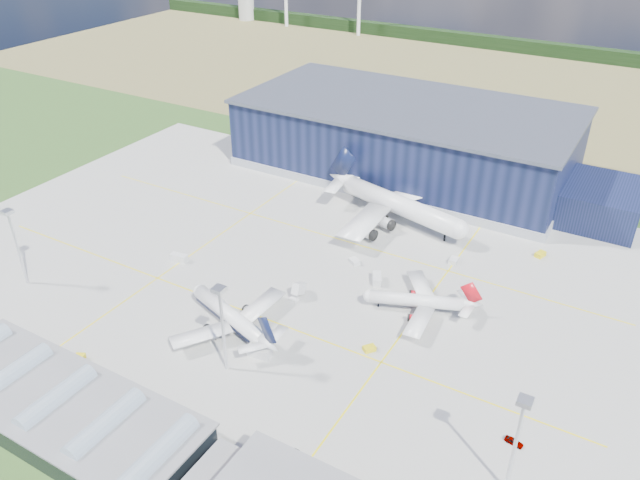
{
  "coord_description": "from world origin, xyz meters",
  "views": [
    {
      "loc": [
        83.53,
        -113.43,
        99.29
      ],
      "look_at": [
        7.58,
        17.12,
        9.94
      ],
      "focal_mm": 35.0,
      "sensor_mm": 36.0,
      "label": 1
    }
  ],
  "objects_px": {
    "light_mast_west": "(14,235)",
    "airliner_navy": "(230,309)",
    "hangar": "(413,142)",
    "light_mast_east": "(518,431)",
    "gse_cart_b": "(354,262)",
    "airliner_widebody": "(401,196)",
    "gse_cart_a": "(454,261)",
    "airliner_red": "(417,295)",
    "gse_van_a": "(179,258)",
    "gse_van_c": "(260,351)",
    "airstair": "(299,291)",
    "gse_tug_c": "(540,254)",
    "light_mast_center": "(222,316)",
    "gse_tug_b": "(369,349)",
    "car_b": "(297,454)",
    "gse_tug_a": "(79,360)",
    "gse_van_b": "(377,279)",
    "car_a": "(514,442)"
  },
  "relations": [
    {
      "from": "gse_van_a",
      "to": "car_b",
      "type": "height_order",
      "value": "gse_van_a"
    },
    {
      "from": "hangar",
      "to": "car_a",
      "type": "height_order",
      "value": "hangar"
    },
    {
      "from": "light_mast_center",
      "to": "airliner_widebody",
      "type": "distance_m",
      "value": 85.4
    },
    {
      "from": "light_mast_center",
      "to": "car_b",
      "type": "distance_m",
      "value": 33.68
    },
    {
      "from": "gse_tug_a",
      "to": "gse_tug_c",
      "type": "height_order",
      "value": "gse_tug_a"
    },
    {
      "from": "car_b",
      "to": "gse_tug_a",
      "type": "bearing_deg",
      "value": 90.72
    },
    {
      "from": "airstair",
      "to": "car_b",
      "type": "height_order",
      "value": "airstair"
    },
    {
      "from": "gse_tug_c",
      "to": "car_b",
      "type": "height_order",
      "value": "gse_tug_c"
    },
    {
      "from": "airliner_widebody",
      "to": "gse_van_b",
      "type": "height_order",
      "value": "airliner_widebody"
    },
    {
      "from": "light_mast_east",
      "to": "gse_van_a",
      "type": "xyz_separation_m",
      "value": [
        -105.87,
        30.17,
        -14.33
      ]
    },
    {
      "from": "airliner_red",
      "to": "gse_cart_b",
      "type": "height_order",
      "value": "airliner_red"
    },
    {
      "from": "gse_tug_a",
      "to": "gse_van_c",
      "type": "xyz_separation_m",
      "value": [
        35.38,
        23.3,
        0.59
      ]
    },
    {
      "from": "light_mast_west",
      "to": "gse_cart_b",
      "type": "distance_m",
      "value": 93.9
    },
    {
      "from": "hangar",
      "to": "gse_tug_c",
      "type": "distance_m",
      "value": 70.57
    },
    {
      "from": "airliner_navy",
      "to": "airliner_red",
      "type": "relative_size",
      "value": 1.12
    },
    {
      "from": "gse_cart_b",
      "to": "hangar",
      "type": "bearing_deg",
      "value": 41.5
    },
    {
      "from": "light_mast_west",
      "to": "airstair",
      "type": "height_order",
      "value": "light_mast_west"
    },
    {
      "from": "airliner_widebody",
      "to": "gse_cart_b",
      "type": "xyz_separation_m",
      "value": [
        -0.84,
        -30.1,
        -8.65
      ]
    },
    {
      "from": "light_mast_west",
      "to": "airliner_navy",
      "type": "bearing_deg",
      "value": 11.9
    },
    {
      "from": "gse_van_c",
      "to": "airstair",
      "type": "height_order",
      "value": "airstair"
    },
    {
      "from": "airliner_widebody",
      "to": "light_mast_center",
      "type": "bearing_deg",
      "value": -79.15
    },
    {
      "from": "hangar",
      "to": "light_mast_west",
      "type": "bearing_deg",
      "value": -116.71
    },
    {
      "from": "gse_cart_b",
      "to": "gse_tug_c",
      "type": "bearing_deg",
      "value": -23.93
    },
    {
      "from": "hangar",
      "to": "gse_van_c",
      "type": "distance_m",
      "value": 118.22
    },
    {
      "from": "gse_tug_b",
      "to": "car_b",
      "type": "distance_m",
      "value": 35.41
    },
    {
      "from": "gse_tug_a",
      "to": "gse_van_a",
      "type": "xyz_separation_m",
      "value": [
        -9.48,
        45.9,
        0.34
      ]
    },
    {
      "from": "gse_cart_a",
      "to": "gse_tug_c",
      "type": "height_order",
      "value": "gse_tug_c"
    },
    {
      "from": "gse_tug_c",
      "to": "gse_cart_a",
      "type": "bearing_deg",
      "value": -123.53
    },
    {
      "from": "gse_tug_a",
      "to": "car_b",
      "type": "height_order",
      "value": "gse_tug_a"
    },
    {
      "from": "airstair",
      "to": "car_a",
      "type": "distance_m",
      "value": 67.69
    },
    {
      "from": "light_mast_west",
      "to": "airliner_navy",
      "type": "height_order",
      "value": "light_mast_west"
    },
    {
      "from": "hangar",
      "to": "light_mast_east",
      "type": "xyz_separation_m",
      "value": [
        72.19,
        -124.8,
        3.82
      ]
    },
    {
      "from": "gse_tug_b",
      "to": "light_mast_east",
      "type": "bearing_deg",
      "value": 6.88
    },
    {
      "from": "gse_van_b",
      "to": "car_b",
      "type": "bearing_deg",
      "value": -105.18
    },
    {
      "from": "gse_tug_a",
      "to": "gse_cart_b",
      "type": "xyz_separation_m",
      "value": [
        36.13,
        70.63,
        -0.03
      ]
    },
    {
      "from": "light_mast_west",
      "to": "light_mast_center",
      "type": "distance_m",
      "value": 70.0
    },
    {
      "from": "light_mast_east",
      "to": "gse_tug_a",
      "type": "relative_size",
      "value": 6.3
    },
    {
      "from": "gse_van_a",
      "to": "gse_cart_a",
      "type": "distance_m",
      "value": 81.12
    },
    {
      "from": "gse_tug_b",
      "to": "gse_cart_a",
      "type": "relative_size",
      "value": 0.87
    },
    {
      "from": "gse_tug_c",
      "to": "airliner_navy",
      "type": "bearing_deg",
      "value": -110.21
    },
    {
      "from": "gse_van_a",
      "to": "car_b",
      "type": "xyz_separation_m",
      "value": [
        68.15,
        -43.2,
        -0.51
      ]
    },
    {
      "from": "light_mast_west",
      "to": "gse_van_a",
      "type": "bearing_deg",
      "value": 46.0
    },
    {
      "from": "airliner_widebody",
      "to": "gse_cart_a",
      "type": "bearing_deg",
      "value": -17.14
    },
    {
      "from": "airliner_red",
      "to": "gse_van_a",
      "type": "relative_size",
      "value": 6.15
    },
    {
      "from": "hangar",
      "to": "light_mast_east",
      "type": "relative_size",
      "value": 6.3
    },
    {
      "from": "airliner_widebody",
      "to": "airstair",
      "type": "bearing_deg",
      "value": -82.31
    },
    {
      "from": "airliner_navy",
      "to": "airliner_red",
      "type": "height_order",
      "value": "airliner_navy"
    },
    {
      "from": "airliner_red",
      "to": "gse_van_b",
      "type": "xyz_separation_m",
      "value": [
        -14.41,
        6.71,
        -3.89
      ]
    },
    {
      "from": "hangar",
      "to": "gse_tug_b",
      "type": "distance_m",
      "value": 108.17
    },
    {
      "from": "airliner_navy",
      "to": "gse_van_c",
      "type": "bearing_deg",
      "value": 174.81
    }
  ]
}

